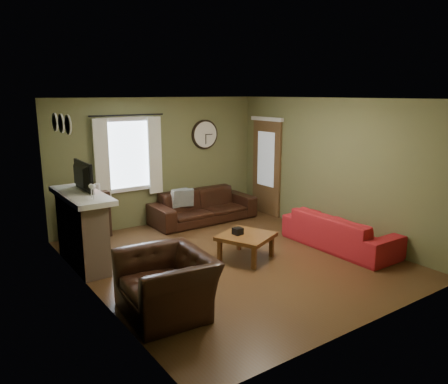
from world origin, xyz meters
TOP-DOWN VIEW (x-y plane):
  - floor at (0.00, 0.00)m, footprint 4.60×5.20m
  - ceiling at (0.00, 0.00)m, footprint 4.60×5.20m
  - wall_left at (-2.30, 0.00)m, footprint 0.00×5.20m
  - wall_right at (2.30, 0.00)m, footprint 0.00×5.20m
  - wall_back at (0.00, 2.60)m, footprint 4.60×0.00m
  - wall_front at (0.00, -2.60)m, footprint 4.60×0.00m
  - fireplace at (-2.10, 1.15)m, footprint 0.40×1.40m
  - firebox at (-1.91, 1.15)m, footprint 0.04×0.60m
  - mantel at (-2.07, 1.15)m, footprint 0.58×1.60m
  - tv at (-2.05, 1.30)m, footprint 0.08×0.60m
  - tv_screen at (-1.97, 1.30)m, footprint 0.02×0.62m
  - medallion_left at (-2.28, 0.80)m, footprint 0.28×0.28m
  - medallion_mid at (-2.28, 1.15)m, footprint 0.28×0.28m
  - medallion_right at (-2.28, 1.50)m, footprint 0.28×0.28m
  - window_pane at (-0.70, 2.58)m, footprint 1.00×0.02m
  - curtain_rod at (-0.70, 2.48)m, footprint 0.03×0.03m
  - curtain_left at (-1.25, 2.48)m, footprint 0.28×0.04m
  - curtain_right at (-0.15, 2.48)m, footprint 0.28×0.04m
  - wall_clock at (1.10, 2.55)m, footprint 0.64×0.06m
  - door at (2.27, 1.85)m, footprint 0.05×0.90m
  - bookshelf at (-1.58, 2.42)m, footprint 0.74×0.31m
  - book at (-1.61, 2.55)m, footprint 0.27×0.30m
  - sofa_brown at (0.77, 2.14)m, footprint 2.26×0.88m
  - pillow_left at (0.28, 2.28)m, footprint 0.38×0.13m
  - pillow_right at (0.38, 2.23)m, footprint 0.38×0.22m
  - sofa_red at (1.87, -0.64)m, footprint 0.82×2.11m
  - armchair at (-1.73, -0.98)m, footprint 1.10×1.23m
  - coffee_table at (0.18, -0.11)m, footprint 1.03×1.03m
  - tissue_box at (0.08, -0.02)m, footprint 0.15×0.15m
  - wine_glass_a at (-2.05, 0.62)m, footprint 0.08×0.08m
  - wine_glass_b at (-2.05, 0.70)m, footprint 0.07×0.07m

SIDE VIEW (x-z plane):
  - floor at x=0.00m, z-range 0.00..0.00m
  - coffee_table at x=0.18m, z-range 0.00..0.42m
  - firebox at x=-1.91m, z-range 0.02..0.57m
  - sofa_red at x=1.87m, z-range 0.00..0.61m
  - sofa_brown at x=0.77m, z-range 0.00..0.66m
  - armchair at x=-1.73m, z-range 0.00..0.75m
  - tissue_box at x=0.08m, z-range 0.34..0.46m
  - bookshelf at x=-1.58m, z-range 0.00..0.88m
  - fireplace at x=-2.10m, z-range 0.00..1.10m
  - pillow_left at x=0.28m, z-range 0.36..0.74m
  - pillow_right at x=0.38m, z-range 0.37..0.73m
  - book at x=-1.61m, z-range 0.95..0.97m
  - door at x=2.27m, z-range 0.00..2.10m
  - mantel at x=-2.07m, z-range 1.10..1.18m
  - wine_glass_b at x=-2.05m, z-range 1.18..1.39m
  - wine_glass_a at x=-2.05m, z-range 1.18..1.40m
  - wall_left at x=-2.30m, z-range 0.00..2.60m
  - wall_right at x=2.30m, z-range 0.00..2.60m
  - wall_back at x=0.00m, z-range 0.00..2.60m
  - wall_front at x=0.00m, z-range 0.00..2.60m
  - tv at x=-2.05m, z-range 1.18..1.53m
  - tv_screen at x=-1.97m, z-range 1.23..1.59m
  - curtain_left at x=-1.25m, z-range 0.67..2.23m
  - curtain_right at x=-0.15m, z-range 0.67..2.23m
  - window_pane at x=-0.70m, z-range 0.85..2.15m
  - wall_clock at x=1.10m, z-range 1.48..2.12m
  - medallion_left at x=-2.28m, z-range 2.24..2.26m
  - medallion_mid at x=-2.28m, z-range 2.24..2.26m
  - medallion_right at x=-2.28m, z-range 2.24..2.26m
  - curtain_rod at x=-0.70m, z-range 1.52..3.02m
  - ceiling at x=0.00m, z-range 2.60..2.60m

